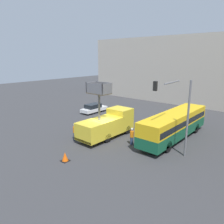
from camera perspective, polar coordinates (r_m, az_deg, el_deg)
name	(u,v)px	position (r m, az deg, el deg)	size (l,w,h in m)	color
ground_plane	(104,139)	(24.12, -2.04, -7.12)	(120.00, 120.00, 0.00)	#38383A
building_backdrop_far	(198,70)	(45.90, 21.57, 10.16)	(44.00, 10.00, 12.57)	#BCB2A3
utility_truck	(107,124)	(24.37, -1.20, -3.05)	(2.52, 7.06, 6.22)	yellow
city_bus	(175,124)	(24.60, 16.04, -2.92)	(2.51, 11.58, 2.95)	#145638
traffic_light_pole	(177,105)	(20.26, 16.50, 1.74)	(3.50, 3.25, 6.89)	slate
road_worker_near_truck	(75,132)	(23.92, -9.68, -5.12)	(0.38, 0.38, 1.86)	navy
road_worker_directing	(132,136)	(22.50, 5.20, -6.34)	(0.38, 0.38, 1.80)	navy
traffic_cone_near_truck	(65,157)	(19.68, -12.17, -11.39)	(0.70, 0.70, 0.80)	black
parked_car_curbside	(94,108)	(35.34, -4.80, 1.02)	(1.79, 4.53, 1.43)	silver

